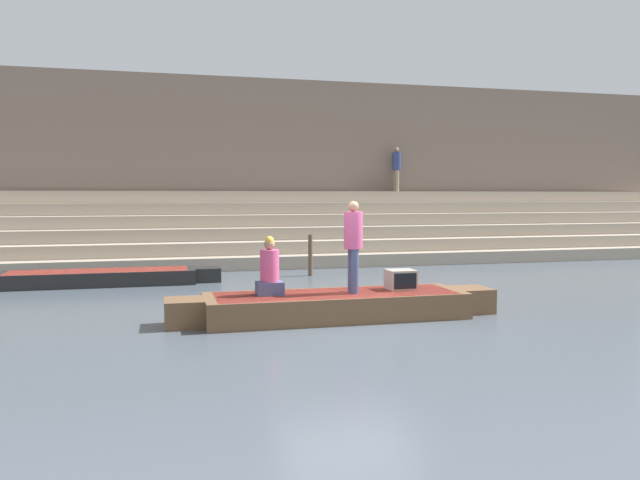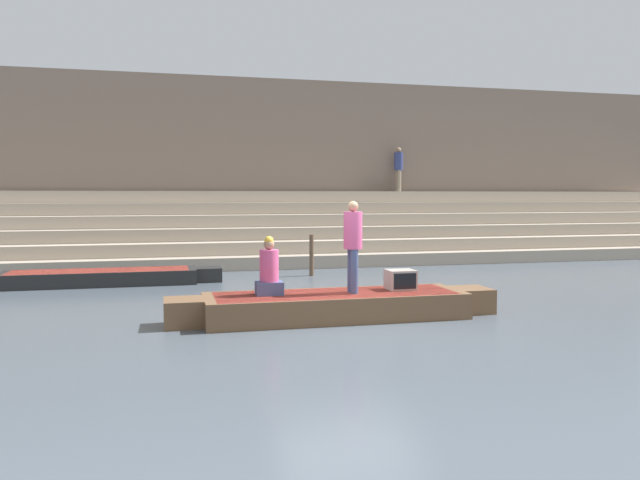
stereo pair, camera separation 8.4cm
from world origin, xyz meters
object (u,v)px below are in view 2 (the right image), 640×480
Objects in this scene: mooring_post at (312,255)px; person_on_steps at (398,166)px; moored_boat_shore at (100,277)px; tv_set at (401,280)px; person_standing at (353,240)px; rowboat_main at (336,305)px; person_rowing at (269,271)px.

person_on_steps reaches higher than mooring_post.
tv_set is at bearing -46.76° from moored_boat_shore.
person_standing is 1.02× the size of person_on_steps.
person_on_steps is (5.27, 11.37, 1.93)m from person_standing.
moored_boat_shore is at bearing -175.47° from mooring_post.
rowboat_main is 13.01m from person_on_steps.
tv_set is 0.09× the size of moored_boat_shore.
tv_set is at bearing 5.81° from person_standing.
person_rowing is (-1.54, 0.16, -0.55)m from person_standing.
person_on_steps is at bearing 70.73° from person_rowing.
rowboat_main is 5.78× the size of person_rowing.
person_standing is at bearing -96.04° from mooring_post.
person_standing is 1.59× the size of person_rowing.
person_standing is 0.28× the size of moored_boat_shore.
rowboat_main is 1.01× the size of moored_boat_shore.
person_standing reaches higher than person_rowing.
moored_boat_shore is (-4.66, 5.62, -0.05)m from rowboat_main.
tv_set reaches higher than rowboat_main.
rowboat_main is at bearing -99.02° from mooring_post.
person_rowing is at bearing -142.51° from person_on_steps.
rowboat_main is 7.30m from moored_boat_shore.
person_rowing reaches higher than mooring_post.
mooring_post is at bearing 81.84° from person_rowing.
person_standing is 1.30m from tv_set.
moored_boat_shore is at bearing 139.55° from tv_set.
person_on_steps is at bearing 24.79° from moored_boat_shore.
moored_boat_shore is (-4.98, 5.67, -1.25)m from person_standing.
person_standing is 1.45× the size of mooring_post.
person_standing is at bearing -136.12° from person_on_steps.
mooring_post is (-0.37, 5.93, -0.08)m from tv_set.
person_on_steps is at bearing 60.71° from person_standing.
person_standing is at bearing -11.45° from rowboat_main.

